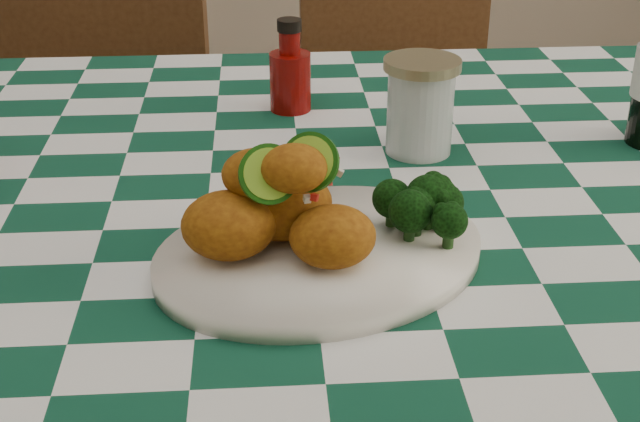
{
  "coord_description": "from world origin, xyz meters",
  "views": [
    {
      "loc": [
        -0.04,
        -0.86,
        1.21
      ],
      "look_at": [
        0.01,
        -0.14,
        0.84
      ],
      "focal_mm": 50.0,
      "sensor_mm": 36.0,
      "label": 1
    }
  ],
  "objects_px": {
    "mason_jar": "(420,106)",
    "wooden_chair_left": "(90,203)",
    "wooden_chair_right": "(403,204)",
    "fried_chicken_pile": "(294,197)",
    "plate": "(320,255)",
    "ketchup_bottle": "(290,65)"
  },
  "relations": [
    {
      "from": "mason_jar",
      "to": "wooden_chair_left",
      "type": "distance_m",
      "value": 0.86
    },
    {
      "from": "wooden_chair_right",
      "to": "fried_chicken_pile",
      "type": "bearing_deg",
      "value": -107.98
    },
    {
      "from": "plate",
      "to": "mason_jar",
      "type": "xyz_separation_m",
      "value": [
        0.14,
        0.26,
        0.05
      ]
    },
    {
      "from": "plate",
      "to": "wooden_chair_left",
      "type": "xyz_separation_m",
      "value": [
        -0.38,
        0.82,
        -0.34
      ]
    },
    {
      "from": "plate",
      "to": "fried_chicken_pile",
      "type": "distance_m",
      "value": 0.07
    },
    {
      "from": "plate",
      "to": "fried_chicken_pile",
      "type": "height_order",
      "value": "fried_chicken_pile"
    },
    {
      "from": "fried_chicken_pile",
      "to": "ketchup_bottle",
      "type": "bearing_deg",
      "value": 88.33
    },
    {
      "from": "ketchup_bottle",
      "to": "wooden_chair_right",
      "type": "distance_m",
      "value": 0.66
    },
    {
      "from": "plate",
      "to": "wooden_chair_left",
      "type": "distance_m",
      "value": 0.97
    },
    {
      "from": "plate",
      "to": "ketchup_bottle",
      "type": "xyz_separation_m",
      "value": [
        -0.01,
        0.41,
        0.05
      ]
    },
    {
      "from": "wooden_chair_left",
      "to": "mason_jar",
      "type": "bearing_deg",
      "value": -39.71
    },
    {
      "from": "ketchup_bottle",
      "to": "mason_jar",
      "type": "bearing_deg",
      "value": -45.99
    },
    {
      "from": "plate",
      "to": "fried_chicken_pile",
      "type": "bearing_deg",
      "value": 180.0
    },
    {
      "from": "ketchup_bottle",
      "to": "wooden_chair_left",
      "type": "height_order",
      "value": "ketchup_bottle"
    },
    {
      "from": "ketchup_bottle",
      "to": "wooden_chair_right",
      "type": "height_order",
      "value": "ketchup_bottle"
    },
    {
      "from": "fried_chicken_pile",
      "to": "wooden_chair_left",
      "type": "xyz_separation_m",
      "value": [
        -0.36,
        0.82,
        -0.41
      ]
    },
    {
      "from": "ketchup_bottle",
      "to": "wooden_chair_left",
      "type": "relative_size",
      "value": 0.14
    },
    {
      "from": "mason_jar",
      "to": "plate",
      "type": "bearing_deg",
      "value": -117.84
    },
    {
      "from": "wooden_chair_left",
      "to": "wooden_chair_right",
      "type": "bearing_deg",
      "value": 10.5
    },
    {
      "from": "wooden_chair_right",
      "to": "ketchup_bottle",
      "type": "bearing_deg",
      "value": -119.86
    },
    {
      "from": "wooden_chair_left",
      "to": "ketchup_bottle",
      "type": "bearing_deg",
      "value": -40.28
    },
    {
      "from": "plate",
      "to": "fried_chicken_pile",
      "type": "xyz_separation_m",
      "value": [
        -0.02,
        0.0,
        0.06
      ]
    }
  ]
}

